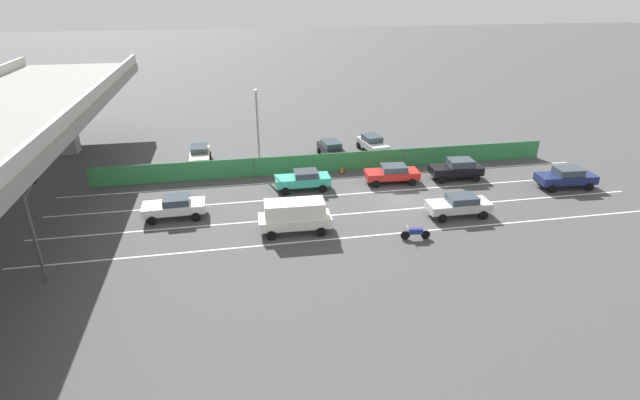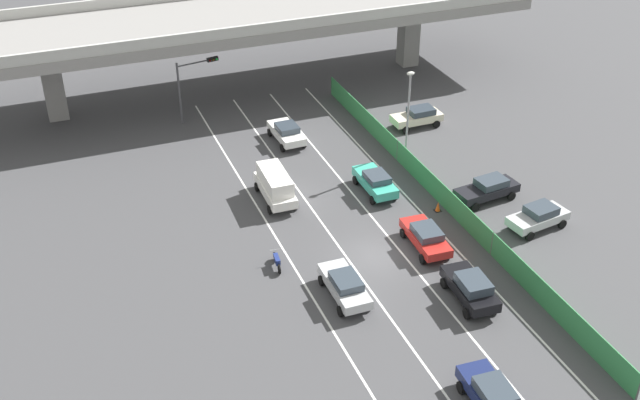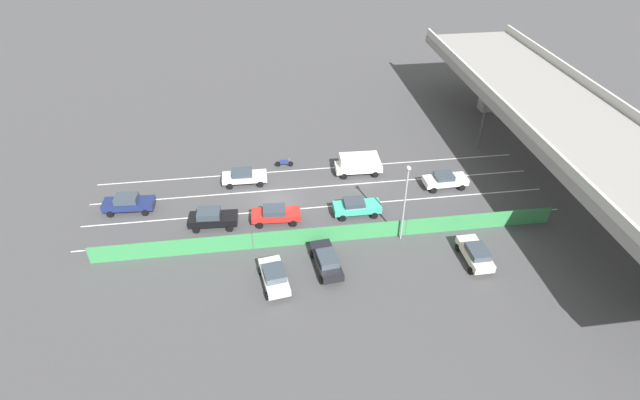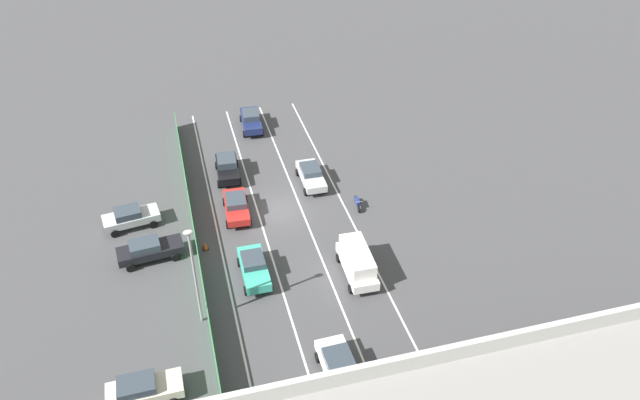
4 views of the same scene
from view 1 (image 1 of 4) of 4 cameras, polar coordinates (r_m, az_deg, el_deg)
The scene contains 20 objects.
ground_plane at distance 37.67m, azimuth 9.56°, elevation 0.07°, with size 300.00×300.00×0.00m, color #424244.
lane_line_left_edge at distance 32.07m, azimuth 5.60°, elevation -4.27°, with size 0.14×44.30×0.01m, color silver.
lane_line_mid_left at distance 35.02m, azimuth 4.08°, elevation -1.59°, with size 0.14×44.30×0.01m, color silver.
lane_line_mid_right at distance 38.05m, azimuth 2.81°, elevation 0.66°, with size 0.14×44.30×0.01m, color silver.
lane_line_right_edge at distance 41.15m, azimuth 1.72°, elevation 2.58°, with size 0.14×44.30×0.01m, color silver.
green_fence at distance 42.44m, azimuth 1.24°, elevation 4.49°, with size 0.10×40.40×1.68m.
car_sedan_red at distance 40.38m, azimuth 8.56°, elevation 3.19°, with size 2.17×4.53×1.55m.
car_hatchback_white at distance 35.54m, azimuth -16.88°, elevation -0.70°, with size 2.11×4.38×1.57m.
car_van_white at distance 31.96m, azimuth -3.03°, elevation -1.76°, with size 2.16×4.88×2.21m.
car_taxi_teal at distance 38.62m, azimuth -2.03°, elevation 2.47°, with size 1.95×4.39×1.59m.
car_sedan_navy at distance 43.80m, azimuth 27.20°, elevation 2.45°, with size 2.19×4.77×1.69m.
car_sedan_black at distance 42.40m, azimuth 15.94°, elevation 3.65°, with size 2.23×4.45×1.73m.
car_sedan_silver at distance 35.67m, azimuth 16.18°, elevation -0.51°, with size 1.99×4.51×1.55m.
motorcycle at distance 31.95m, azimuth 11.28°, elevation -3.84°, with size 0.60×1.95×0.93m.
parked_wagon_silver at distance 47.81m, azimuth 6.25°, elevation 6.75°, with size 4.43×2.48×1.60m.
parked_sedan_dark at distance 45.65m, azimuth 1.44°, elevation 6.03°, with size 4.82×2.33×1.61m.
parked_sedan_cream at distance 45.68m, azimuth -14.09°, elevation 5.31°, with size 4.25×1.99×1.60m.
traffic_light at distance 30.90m, azimuth -30.82°, elevation -1.14°, with size 3.71×0.88×5.35m.
street_lamp at distance 40.96m, azimuth -7.41°, elevation 8.90°, with size 0.60×0.36×7.43m.
traffic_cone at distance 42.22m, azimuth 2.61°, elevation 3.63°, with size 0.47×0.47×0.71m.
Camera 1 is at (-32.10, 12.31, 15.41)m, focal length 26.96 mm.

